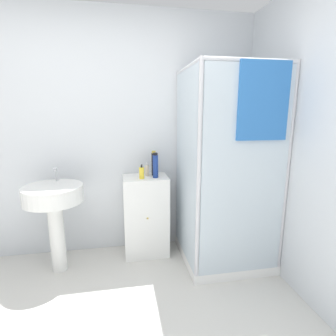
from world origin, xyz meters
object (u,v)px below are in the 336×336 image
shampoo_bottle_tall_black (154,163)px  lotion_bottle_white (147,170)px  sink (54,204)px  soap_dispenser (142,173)px  shampoo_bottle_blue (155,166)px

shampoo_bottle_tall_black → lotion_bottle_white: shampoo_bottle_tall_black is taller
sink → lotion_bottle_white: size_ratio=6.76×
soap_dispenser → lotion_bottle_white: bearing=58.0°
soap_dispenser → shampoo_bottle_tall_black: size_ratio=0.56×
sink → shampoo_bottle_blue: (0.96, 0.12, 0.31)m
soap_dispenser → lotion_bottle_white: (0.07, 0.10, -0.00)m
sink → shampoo_bottle_blue: shampoo_bottle_blue is taller
sink → soap_dispenser: 0.86m
shampoo_bottle_tall_black → lotion_bottle_white: bearing=-167.9°
sink → shampoo_bottle_blue: bearing=7.0°
lotion_bottle_white → sink: bearing=-167.0°
shampoo_bottle_blue → sink: bearing=-173.0°
shampoo_bottle_blue → lotion_bottle_white: 0.13m
sink → soap_dispenser: bearing=6.9°
shampoo_bottle_tall_black → sink: bearing=-167.1°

